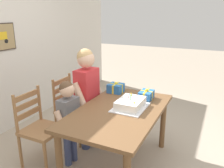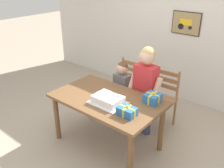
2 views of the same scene
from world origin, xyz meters
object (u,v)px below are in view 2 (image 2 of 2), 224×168
chair_left (126,87)px  child_younger (122,87)px  chair_right (161,99)px  dining_table (107,105)px  gift_box_red_large (152,98)px  child_older (146,83)px  gift_box_beside_cake (127,111)px  birthday_cake (108,100)px

chair_left → child_younger: size_ratio=0.88×
chair_right → child_younger: child_younger is taller
dining_table → gift_box_red_large: bearing=28.6°
child_younger → chair_left: bearing=114.8°
child_older → child_younger: child_older is taller
chair_left → gift_box_beside_cake: bearing=-53.6°
child_older → chair_right: bearing=73.8°
gift_box_beside_cake → birthday_cake: bearing=168.1°
birthday_cake → chair_left: size_ratio=0.48×
dining_table → birthday_cake: 0.20m
child_younger → birthday_cake: bearing=-67.1°
gift_box_red_large → chair_right: (-0.19, 0.60, -0.33)m
dining_table → chair_right: size_ratio=1.58×
gift_box_red_large → chair_left: bearing=144.5°
gift_box_red_large → child_younger: bearing=158.2°
dining_table → chair_right: bearing=69.6°
birthday_cake → chair_right: bearing=76.6°
chair_right → child_younger: bearing=-147.6°
gift_box_beside_cake → child_younger: size_ratio=0.21×
chair_left → child_older: (0.57, -0.32, 0.36)m
gift_box_beside_cake → chair_left: (-0.78, 1.05, -0.33)m
gift_box_red_large → chair_left: size_ratio=0.21×
dining_table → gift_box_beside_cake: (0.45, -0.17, 0.15)m
gift_box_red_large → child_older: bearing=135.2°
birthday_cake → chair_left: (-0.43, 0.98, -0.32)m
chair_left → dining_table: bearing=-69.5°
dining_table → child_younger: (-0.18, 0.56, -0.01)m
dining_table → child_older: (0.24, 0.56, 0.18)m
chair_left → chair_right: bearing=-0.0°
gift_box_red_large → chair_left: 1.09m
dining_table → birthday_cake: bearing=-44.4°
dining_table → child_younger: size_ratio=1.38×
child_older → chair_left: bearing=150.1°
child_younger → dining_table: bearing=-72.2°
dining_table → birthday_cake: size_ratio=3.29×
chair_left → birthday_cake: bearing=-66.5°
gift_box_beside_cake → chair_left: chair_left is taller
gift_box_red_large → child_older: (-0.28, 0.28, 0.02)m
child_older → child_younger: (-0.42, 0.00, -0.19)m
dining_table → gift_box_red_large: 0.61m
gift_box_red_large → child_younger: 0.77m
chair_left → child_younger: child_younger is taller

